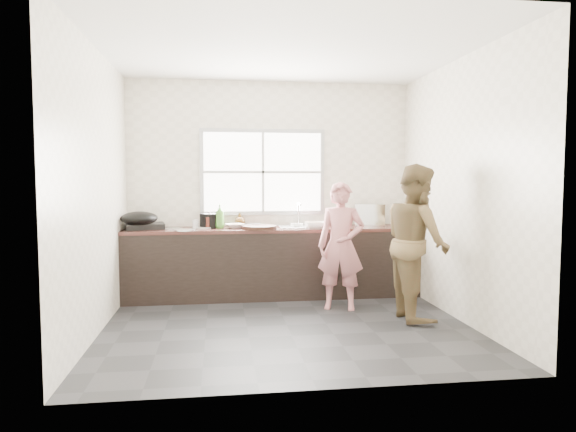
{
  "coord_description": "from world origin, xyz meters",
  "views": [
    {
      "loc": [
        -0.66,
        -5.0,
        1.47
      ],
      "look_at": [
        0.1,
        0.65,
        1.05
      ],
      "focal_mm": 32.0,
      "sensor_mm": 36.0,
      "label": 1
    }
  ],
  "objects": [
    {
      "name": "wall_front",
      "position": [
        0.0,
        -1.6,
        1.35
      ],
      "size": [
        3.6,
        0.01,
        2.7
      ],
      "primitive_type": "cube",
      "color": "beige",
      "rests_on": "ground"
    },
    {
      "name": "dish_rack",
      "position": [
        1.25,
        1.36,
        1.0
      ],
      "size": [
        0.43,
        0.34,
        0.28
      ],
      "primitive_type": "cube",
      "rotation": [
        0.0,
        0.0,
        -0.23
      ],
      "color": "silver",
      "rests_on": "countertop"
    },
    {
      "name": "pot_lid_left",
      "position": [
        -1.06,
        1.08,
        0.87
      ],
      "size": [
        0.3,
        0.3,
        0.01
      ],
      "primitive_type": "cylinder",
      "rotation": [
        0.0,
        0.0,
        -0.18
      ],
      "color": "silver",
      "rests_on": "countertop"
    },
    {
      "name": "plate_food",
      "position": [
        -0.84,
        1.33,
        0.87
      ],
      "size": [
        0.26,
        0.26,
        0.02
      ],
      "primitive_type": "cylinder",
      "rotation": [
        0.0,
        0.0,
        -0.24
      ],
      "color": "white",
      "rests_on": "countertop"
    },
    {
      "name": "cutting_board",
      "position": [
        -0.18,
        1.13,
        0.88
      ],
      "size": [
        0.46,
        0.46,
        0.04
      ],
      "primitive_type": "cylinder",
      "rotation": [
        0.0,
        0.0,
        -0.12
      ],
      "color": "black",
      "rests_on": "countertop"
    },
    {
      "name": "window_glazing",
      "position": [
        -0.1,
        1.57,
        1.55
      ],
      "size": [
        1.5,
        0.01,
        1.0
      ],
      "primitive_type": "cube",
      "color": "white",
      "rests_on": "window_frame"
    },
    {
      "name": "countertop",
      "position": [
        0.0,
        1.29,
        0.84
      ],
      "size": [
        3.6,
        0.64,
        0.04
      ],
      "primitive_type": "cube",
      "color": "#3A1D17",
      "rests_on": "cabinet"
    },
    {
      "name": "bottle_green",
      "position": [
        -0.66,
        1.3,
        1.01
      ],
      "size": [
        0.14,
        0.14,
        0.3
      ],
      "primitive_type": "imported",
      "rotation": [
        0.0,
        0.0,
        0.26
      ],
      "color": "#478F2E",
      "rests_on": "countertop"
    },
    {
      "name": "cleaver",
      "position": [
        -0.26,
        1.31,
        0.9
      ],
      "size": [
        0.25,
        0.18,
        0.01
      ],
      "primitive_type": "cube",
      "rotation": [
        0.0,
        0.0,
        0.31
      ],
      "color": "silver",
      "rests_on": "cutting_board"
    },
    {
      "name": "pot_lid_right",
      "position": [
        -1.22,
        1.25,
        0.87
      ],
      "size": [
        0.27,
        0.27,
        0.01
      ],
      "primitive_type": "cylinder",
      "rotation": [
        0.0,
        0.0,
        -0.11
      ],
      "color": "silver",
      "rests_on": "countertop"
    },
    {
      "name": "window_frame",
      "position": [
        -0.1,
        1.59,
        1.55
      ],
      "size": [
        1.6,
        0.05,
        1.1
      ],
      "primitive_type": "cube",
      "color": "#9EA0A5",
      "rests_on": "wall_back"
    },
    {
      "name": "bottle_brown_short",
      "position": [
        -0.4,
        1.52,
        0.94
      ],
      "size": [
        0.13,
        0.13,
        0.15
      ],
      "primitive_type": "imported",
      "rotation": [
        0.0,
        0.0,
        0.11
      ],
      "color": "#432B10",
      "rests_on": "countertop"
    },
    {
      "name": "woman",
      "position": [
        0.69,
        0.57,
        0.67
      ],
      "size": [
        0.56,
        0.45,
        1.34
      ],
      "primitive_type": "imported",
      "rotation": [
        0.0,
        0.0,
        -0.31
      ],
      "color": "#C8787B",
      "rests_on": "floor"
    },
    {
      "name": "bottle_brown_tall",
      "position": [
        -0.78,
        1.3,
        0.96
      ],
      "size": [
        0.1,
        0.1,
        0.19
      ],
      "primitive_type": "imported",
      "rotation": [
        0.0,
        0.0,
        0.21
      ],
      "color": "#431910",
      "rests_on": "countertop"
    },
    {
      "name": "black_pot",
      "position": [
        -0.78,
        1.38,
        0.95
      ],
      "size": [
        0.29,
        0.29,
        0.18
      ],
      "primitive_type": "cylinder",
      "rotation": [
        0.0,
        0.0,
        0.21
      ],
      "color": "black",
      "rests_on": "countertop"
    },
    {
      "name": "bowl_held",
      "position": [
        0.3,
        1.28,
        0.89
      ],
      "size": [
        0.26,
        0.26,
        0.06
      ],
      "primitive_type": "imported",
      "rotation": [
        0.0,
        0.0,
        0.42
      ],
      "color": "white",
      "rests_on": "countertop"
    },
    {
      "name": "cabinet",
      "position": [
        0.0,
        1.29,
        0.41
      ],
      "size": [
        3.6,
        0.62,
        0.82
      ],
      "primitive_type": "cube",
      "color": "black",
      "rests_on": "floor"
    },
    {
      "name": "bowl_mince",
      "position": [
        -0.47,
        1.28,
        0.89
      ],
      "size": [
        0.29,
        0.29,
        0.06
      ],
      "primitive_type": "imported",
      "rotation": [
        0.0,
        0.0,
        0.31
      ],
      "color": "white",
      "rests_on": "countertop"
    },
    {
      "name": "bowl_crabs",
      "position": [
        0.5,
        1.09,
        0.89
      ],
      "size": [
        0.25,
        0.25,
        0.07
      ],
      "primitive_type": "imported",
      "rotation": [
        0.0,
        0.0,
        0.22
      ],
      "color": "white",
      "rests_on": "countertop"
    },
    {
      "name": "wok",
      "position": [
        -1.6,
        1.19,
        1.0
      ],
      "size": [
        0.57,
        0.57,
        0.16
      ],
      "primitive_type": "ellipsoid",
      "rotation": [
        0.0,
        0.0,
        -0.42
      ],
      "color": "black",
      "rests_on": "burner"
    },
    {
      "name": "person_side",
      "position": [
        1.39,
        0.1,
        0.81
      ],
      "size": [
        0.62,
        0.79,
        1.62
      ],
      "primitive_type": "imported",
      "rotation": [
        0.0,
        0.0,
        1.56
      ],
      "color": "brown",
      "rests_on": "floor"
    },
    {
      "name": "wall_left",
      "position": [
        -1.8,
        0.0,
        1.35
      ],
      "size": [
        0.01,
        3.2,
        2.7
      ],
      "primitive_type": "cube",
      "color": "beige",
      "rests_on": "ground"
    },
    {
      "name": "burner",
      "position": [
        -1.55,
        1.37,
        0.89
      ],
      "size": [
        0.51,
        0.51,
        0.07
      ],
      "primitive_type": "cube",
      "rotation": [
        0.0,
        0.0,
        0.17
      ],
      "color": "black",
      "rests_on": "countertop"
    },
    {
      "name": "wall_back",
      "position": [
        0.0,
        1.6,
        1.35
      ],
      "size": [
        3.6,
        0.01,
        2.7
      ],
      "primitive_type": "cube",
      "color": "silver",
      "rests_on": "ground"
    },
    {
      "name": "floor",
      "position": [
        0.0,
        0.0,
        -0.01
      ],
      "size": [
        3.6,
        3.2,
        0.01
      ],
      "primitive_type": "cube",
      "color": "#242427",
      "rests_on": "ground"
    },
    {
      "name": "glass_jar",
      "position": [
        -0.95,
        1.35,
        0.91
      ],
      "size": [
        0.08,
        0.08,
        0.1
      ],
      "primitive_type": "cylinder",
      "rotation": [
        0.0,
        0.0,
        0.07
      ],
      "color": "silver",
      "rests_on": "countertop"
    },
    {
      "name": "sink",
      "position": [
        0.35,
        1.29,
        0.86
      ],
      "size": [
        0.55,
        0.45,
        0.02
      ],
      "primitive_type": "cube",
      "color": "silver",
      "rests_on": "countertop"
    },
    {
      "name": "faucet",
      "position": [
        0.35,
        1.49,
        1.01
      ],
      "size": [
        0.02,
        0.02,
        0.3
      ],
      "primitive_type": "cylinder",
      "color": "silver",
      "rests_on": "countertop"
    },
    {
      "name": "ceiling",
      "position": [
        0.0,
        0.0,
        2.71
      ],
      "size": [
        3.6,
        3.2,
        0.01
      ],
      "primitive_type": "cube",
      "color": "silver",
      "rests_on": "wall_back"
    },
    {
      "name": "wall_right",
      "position": [
        1.8,
        0.0,
        1.35
      ],
      "size": [
        0.01,
        3.2,
        2.7
      ],
      "primitive_type": "cube",
      "color": "silver",
      "rests_on": "ground"
    }
  ]
}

